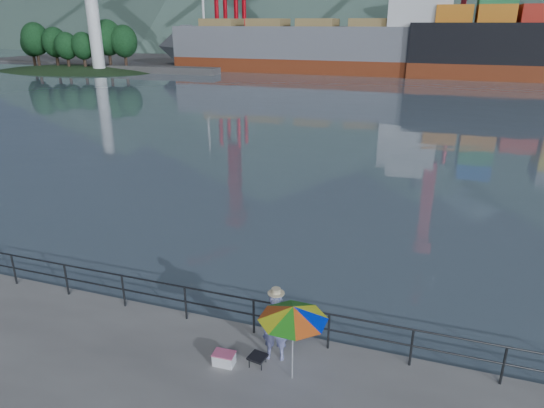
{
  "coord_description": "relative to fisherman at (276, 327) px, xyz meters",
  "views": [
    {
      "loc": [
        4.94,
        -8.38,
        7.74
      ],
      "look_at": [
        0.04,
        6.0,
        2.0
      ],
      "focal_mm": 32.0,
      "sensor_mm": 36.0,
      "label": 1
    }
  ],
  "objects": [
    {
      "name": "harbor_water",
      "position": [
        -1.87,
        129.07,
        -0.89
      ],
      "size": [
        500.0,
        280.0,
        0.0
      ],
      "primitive_type": "cube",
      "color": "#4F606C",
      "rests_on": "ground"
    },
    {
      "name": "far_dock",
      "position": [
        8.13,
        92.07,
        -0.89
      ],
      "size": [
        200.0,
        40.0,
        0.4
      ],
      "primitive_type": "cube",
      "color": "#514F4C",
      "rests_on": "ground"
    },
    {
      "name": "guardrail",
      "position": [
        -1.87,
        0.77,
        -0.37
      ],
      "size": [
        22.0,
        0.06,
        1.03
      ],
      "color": "#2D3033",
      "rests_on": "ground"
    },
    {
      "name": "lighthouse_islet",
      "position": [
        -56.84,
        61.07,
        -0.63
      ],
      "size": [
        48.0,
        26.4,
        19.2
      ],
      "color": "#263F1E",
      "rests_on": "ground"
    },
    {
      "name": "fisherman",
      "position": [
        0.0,
        0.0,
        0.0
      ],
      "size": [
        0.73,
        0.57,
        1.79
      ],
      "primitive_type": "imported",
      "rotation": [
        0.0,
        0.0,
        0.23
      ],
      "color": "navy",
      "rests_on": "ground"
    },
    {
      "name": "beach_umbrella",
      "position": [
        0.58,
        -0.57,
        0.86
      ],
      "size": [
        2.03,
        2.03,
        1.92
      ],
      "color": "white",
      "rests_on": "ground"
    },
    {
      "name": "folding_stool",
      "position": [
        -0.33,
        -0.41,
        -0.76
      ],
      "size": [
        0.46,
        0.46,
        0.26
      ],
      "color": "black",
      "rests_on": "ground"
    },
    {
      "name": "cooler_bag",
      "position": [
        -1.1,
        -0.64,
        -0.75
      ],
      "size": [
        0.51,
        0.36,
        0.29
      ],
      "primitive_type": "cube",
      "rotation": [
        0.0,
        0.0,
        0.05
      ],
      "color": "silver",
      "rests_on": "ground"
    },
    {
      "name": "fishing_rod",
      "position": [
        -0.51,
        1.03,
        -0.89
      ],
      "size": [
        0.62,
        1.83,
        1.35
      ],
      "primitive_type": "cylinder",
      "rotation": [
        0.96,
        0.0,
        0.32
      ],
      "color": "black",
      "rests_on": "ground"
    },
    {
      "name": "bulk_carrier",
      "position": [
        -14.76,
        72.41,
        3.26
      ],
      "size": [
        49.17,
        8.51,
        14.5
      ],
      "color": "maroon",
      "rests_on": "ground"
    }
  ]
}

